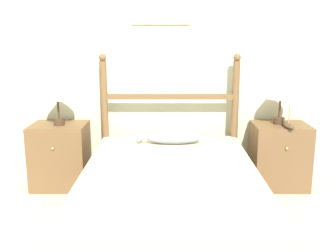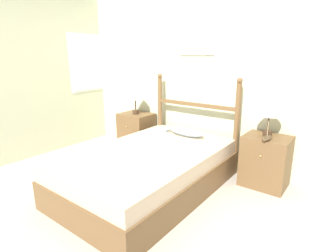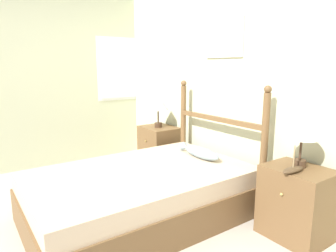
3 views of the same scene
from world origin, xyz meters
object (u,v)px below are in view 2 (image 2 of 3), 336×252
nightstand_right (265,161)px  model_boat (267,138)px  fish_pillow (185,132)px  table_lamp_right (270,108)px  nightstand_left (137,132)px  table_lamp_left (135,94)px  bed (150,170)px

nightstand_right → model_boat: size_ratio=2.52×
fish_pillow → table_lamp_right: bearing=10.9°
table_lamp_right → fish_pillow: size_ratio=0.76×
nightstand_left → fish_pillow: bearing=-9.2°
nightstand_right → fish_pillow: size_ratio=1.07×
nightstand_left → table_lamp_right: table_lamp_right is taller
table_lamp_left → fish_pillow: (1.04, -0.15, -0.41)m
nightstand_left → table_lamp_left: size_ratio=1.40×
nightstand_left → table_lamp_left: (0.02, -0.02, 0.63)m
bed → table_lamp_left: size_ratio=4.68×
bed → model_boat: 1.38m
table_lamp_left → table_lamp_right: (2.06, 0.05, 0.00)m
model_boat → nightstand_left: bearing=176.4°
model_boat → bed: bearing=-144.5°
nightstand_right → model_boat: bearing=-79.0°
nightstand_left → table_lamp_right: size_ratio=1.40×
nightstand_right → fish_pillow: (-1.03, -0.17, 0.22)m
nightstand_left → table_lamp_right: bearing=0.7°
nightstand_right → table_lamp_right: 0.63m
nightstand_right → bed: bearing=-139.4°
bed → table_lamp_right: (1.03, 0.92, 0.71)m
nightstand_right → fish_pillow: nightstand_right is taller
nightstand_right → table_lamp_right: (-0.02, 0.02, 0.63)m
model_boat → fish_pillow: (-1.06, -0.04, -0.11)m
bed → model_boat: bearing=35.5°
table_lamp_left → nightstand_left: bearing=126.6°
table_lamp_right → model_boat: 0.35m
model_boat → fish_pillow: size_ratio=0.42×
bed → model_boat: (1.07, 0.76, 0.40)m
fish_pillow → table_lamp_left: bearing=171.9°
nightstand_left → model_boat: bearing=-3.6°
model_boat → table_lamp_left: bearing=177.0°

